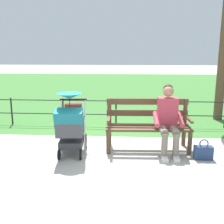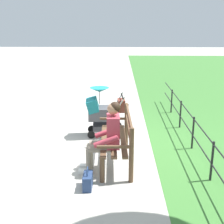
{
  "view_description": "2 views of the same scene",
  "coord_description": "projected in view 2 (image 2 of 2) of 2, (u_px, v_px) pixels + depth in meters",
  "views": [
    {
      "loc": [
        -0.31,
        4.95,
        1.89
      ],
      "look_at": [
        -0.0,
        -0.01,
        0.74
      ],
      "focal_mm": 43.22,
      "sensor_mm": 36.0,
      "label": 1
    },
    {
      "loc": [
        -5.87,
        -0.11,
        2.51
      ],
      "look_at": [
        0.15,
        0.05,
        0.75
      ],
      "focal_mm": 47.7,
      "sensor_mm": 36.0,
      "label": 2
    }
  ],
  "objects": [
    {
      "name": "park_bench",
      "position": [
        120.0,
        136.0,
        5.53
      ],
      "size": [
        1.62,
        0.65,
        0.96
      ],
      "color": "brown",
      "rests_on": "ground"
    },
    {
      "name": "stroller",
      "position": [
        103.0,
        111.0,
        6.88
      ],
      "size": [
        0.56,
        0.92,
        1.15
      ],
      "color": "black",
      "rests_on": "ground"
    },
    {
      "name": "person_on_bench",
      "position": [
        107.0,
        135.0,
        5.15
      ],
      "size": [
        0.54,
        0.74,
        1.28
      ],
      "color": "slate",
      "rests_on": "ground"
    },
    {
      "name": "park_fence",
      "position": [
        196.0,
        134.0,
        5.91
      ],
      "size": [
        8.1,
        0.04,
        0.7
      ],
      "color": "black",
      "rests_on": "ground"
    },
    {
      "name": "handbag",
      "position": [
        88.0,
        181.0,
        4.74
      ],
      "size": [
        0.32,
        0.14,
        0.37
      ],
      "color": "navy",
      "rests_on": "ground"
    },
    {
      "name": "ground_plane",
      "position": [
        114.0,
        148.0,
        6.34
      ],
      "size": [
        60.0,
        60.0,
        0.0
      ],
      "primitive_type": "plane",
      "color": "#ADA89E"
    }
  ]
}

